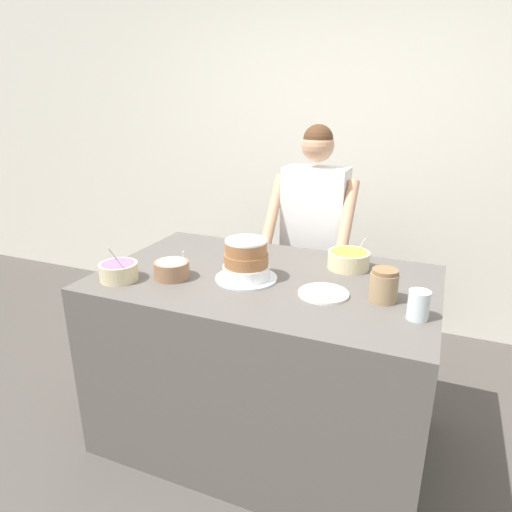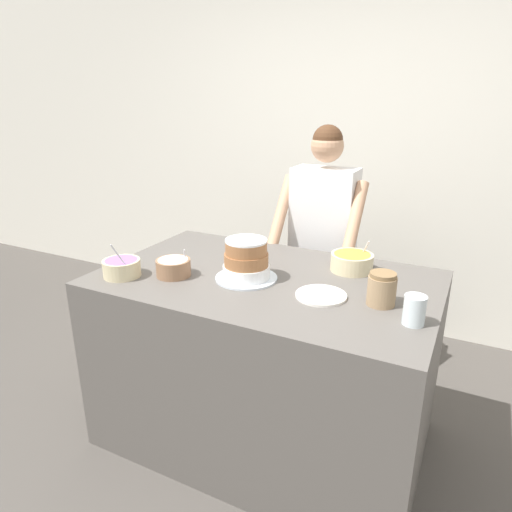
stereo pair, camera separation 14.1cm
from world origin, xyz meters
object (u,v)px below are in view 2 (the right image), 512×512
at_px(cake, 246,261).
at_px(frosting_bowl_white, 173,267).
at_px(drinking_glass, 414,310).
at_px(frosting_bowl_orange, 352,262).
at_px(stoneware_jar, 382,289).
at_px(frosting_bowl_purple, 122,267).
at_px(ceramic_plate, 321,295).
at_px(person_baker, 323,231).

bearing_deg(cake, frosting_bowl_white, -160.21).
distance_m(frosting_bowl_white, drinking_glass, 1.10).
relative_size(cake, frosting_bowl_white, 1.78).
height_order(frosting_bowl_orange, stoneware_jar, frosting_bowl_orange).
height_order(frosting_bowl_white, frosting_bowl_purple, frosting_bowl_purple).
distance_m(frosting_bowl_purple, stoneware_jar, 1.19).
relative_size(frosting_bowl_white, frosting_bowl_orange, 0.80).
height_order(frosting_bowl_white, ceramic_plate, frosting_bowl_white).
bearing_deg(frosting_bowl_orange, person_baker, 123.15).
xyz_separation_m(frosting_bowl_white, ceramic_plate, (0.71, 0.08, -0.04)).
xyz_separation_m(frosting_bowl_purple, stoneware_jar, (1.17, 0.24, 0.02)).
distance_m(frosting_bowl_purple, drinking_glass, 1.32).
relative_size(frosting_bowl_orange, ceramic_plate, 0.94).
bearing_deg(frosting_bowl_white, drinking_glass, 0.33).
bearing_deg(cake, frosting_bowl_purple, -156.79).
height_order(cake, drinking_glass, cake).
distance_m(person_baker, frosting_bowl_purple, 1.22).
bearing_deg(stoneware_jar, cake, -179.59).
xyz_separation_m(person_baker, stoneware_jar, (0.53, -0.80, 0.03)).
xyz_separation_m(cake, stoneware_jar, (0.62, 0.00, -0.02)).
bearing_deg(cake, ceramic_plate, -5.05).
bearing_deg(frosting_bowl_purple, frosting_bowl_white, 28.11).
height_order(cake, stoneware_jar, cake).
distance_m(frosting_bowl_purple, frosting_bowl_orange, 1.11).
xyz_separation_m(cake, ceramic_plate, (0.38, -0.03, -0.08)).
height_order(frosting_bowl_orange, ceramic_plate, frosting_bowl_orange).
height_order(cake, frosting_bowl_purple, cake).
xyz_separation_m(cake, frosting_bowl_purple, (-0.54, -0.23, -0.04)).
height_order(person_baker, frosting_bowl_orange, person_baker).
relative_size(cake, frosting_bowl_orange, 1.42).
height_order(cake, frosting_bowl_orange, cake).
xyz_separation_m(frosting_bowl_white, drinking_glass, (1.10, 0.01, 0.01)).
bearing_deg(frosting_bowl_purple, cake, 23.21).
height_order(frosting_bowl_white, drinking_glass, frosting_bowl_white).
bearing_deg(frosting_bowl_white, frosting_bowl_purple, -151.89).
bearing_deg(person_baker, drinking_glass, -53.84).
relative_size(cake, stoneware_jar, 2.08).
height_order(frosting_bowl_purple, frosting_bowl_orange, frosting_bowl_purple).
bearing_deg(frosting_bowl_orange, frosting_bowl_purple, -149.52).
bearing_deg(person_baker, frosting_bowl_white, -114.67).
distance_m(frosting_bowl_white, stoneware_jar, 0.96).
xyz_separation_m(ceramic_plate, stoneware_jar, (0.24, 0.04, 0.06)).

